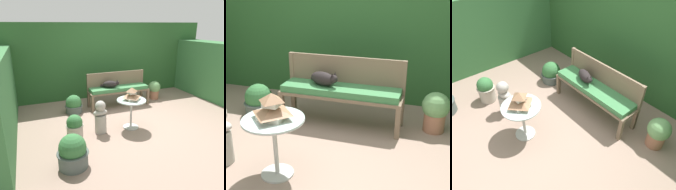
# 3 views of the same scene
# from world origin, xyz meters

# --- Properties ---
(ground) EXTENTS (30.00, 30.00, 0.00)m
(ground) POSITION_xyz_m (0.00, 0.00, 0.00)
(ground) COLOR gray
(foliage_hedge_back) EXTENTS (6.40, 0.88, 2.13)m
(foliage_hedge_back) POSITION_xyz_m (0.00, 2.34, 1.06)
(foliage_hedge_back) COLOR #285628
(foliage_hedge_back) RESTS_ON ground
(garden_bench) EXTENTS (1.60, 0.43, 0.53)m
(garden_bench) POSITION_xyz_m (0.00, 0.96, 0.45)
(garden_bench) COLOR brown
(garden_bench) RESTS_ON ground
(bench_backrest) EXTENTS (1.60, 0.06, 0.88)m
(bench_backrest) POSITION_xyz_m (0.00, 1.16, 0.64)
(bench_backrest) COLOR brown
(bench_backrest) RESTS_ON ground
(cat) EXTENTS (0.44, 0.33, 0.20)m
(cat) POSITION_xyz_m (-0.23, 0.96, 0.62)
(cat) COLOR black
(cat) RESTS_ON garden_bench
(patio_table) EXTENTS (0.60, 0.60, 0.62)m
(patio_table) POSITION_xyz_m (-0.27, -0.32, 0.48)
(patio_table) COLOR #B7B7B2
(patio_table) RESTS_ON ground
(pagoda_birdhouse) EXTENTS (0.31, 0.31, 0.26)m
(pagoda_birdhouse) POSITION_xyz_m (-0.27, -0.32, 0.73)
(pagoda_birdhouse) COLOR beige
(pagoda_birdhouse) RESTS_ON patio_table
(potted_plant_table_far) EXTENTS (0.34, 0.34, 0.52)m
(potted_plant_table_far) POSITION_xyz_m (1.20, 1.13, 0.28)
(potted_plant_table_far) COLOR #9E664C
(potted_plant_table_far) RESTS_ON ground
(potted_plant_bench_left) EXTENTS (0.43, 0.43, 0.45)m
(potted_plant_bench_left) POSITION_xyz_m (-1.21, 0.93, 0.20)
(potted_plant_bench_left) COLOR #4C5651
(potted_plant_bench_left) RESTS_ON ground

